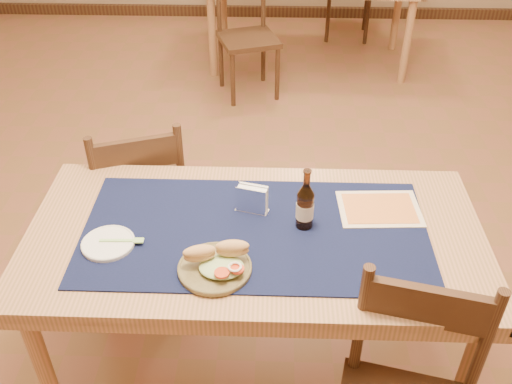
{
  "coord_description": "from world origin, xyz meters",
  "views": [
    {
      "loc": [
        0.06,
        -2.31,
        2.05
      ],
      "look_at": [
        0.0,
        -0.7,
        0.85
      ],
      "focal_mm": 40.0,
      "sensor_mm": 36.0,
      "label": 1
    }
  ],
  "objects_px": {
    "chair_main_far": "(141,196)",
    "beer_bottle": "(305,206)",
    "main_table": "(255,250)",
    "sandwich_plate": "(217,264)",
    "napkin_holder": "(252,200)"
  },
  "relations": [
    {
      "from": "chair_main_far",
      "to": "sandwich_plate",
      "type": "relative_size",
      "value": 3.72
    },
    {
      "from": "chair_main_far",
      "to": "sandwich_plate",
      "type": "bearing_deg",
      "value": -60.43
    },
    {
      "from": "main_table",
      "to": "beer_bottle",
      "type": "height_order",
      "value": "beer_bottle"
    },
    {
      "from": "sandwich_plate",
      "to": "chair_main_far",
      "type": "bearing_deg",
      "value": 119.57
    },
    {
      "from": "chair_main_far",
      "to": "beer_bottle",
      "type": "bearing_deg",
      "value": -36.55
    },
    {
      "from": "main_table",
      "to": "chair_main_far",
      "type": "xyz_separation_m",
      "value": [
        -0.55,
        0.57,
        -0.2
      ]
    },
    {
      "from": "chair_main_far",
      "to": "beer_bottle",
      "type": "distance_m",
      "value": 0.97
    },
    {
      "from": "beer_bottle",
      "to": "napkin_holder",
      "type": "distance_m",
      "value": 0.21
    },
    {
      "from": "chair_main_far",
      "to": "sandwich_plate",
      "type": "xyz_separation_m",
      "value": [
        0.43,
        -0.76,
        0.32
      ]
    },
    {
      "from": "sandwich_plate",
      "to": "napkin_holder",
      "type": "bearing_deg",
      "value": 71.96
    },
    {
      "from": "napkin_holder",
      "to": "main_table",
      "type": "bearing_deg",
      "value": -82.48
    },
    {
      "from": "main_table",
      "to": "beer_bottle",
      "type": "bearing_deg",
      "value": 11.81
    },
    {
      "from": "sandwich_plate",
      "to": "beer_bottle",
      "type": "bearing_deg",
      "value": 38.79
    },
    {
      "from": "chair_main_far",
      "to": "napkin_holder",
      "type": "distance_m",
      "value": 0.78
    },
    {
      "from": "chair_main_far",
      "to": "beer_bottle",
      "type": "height_order",
      "value": "beer_bottle"
    }
  ]
}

